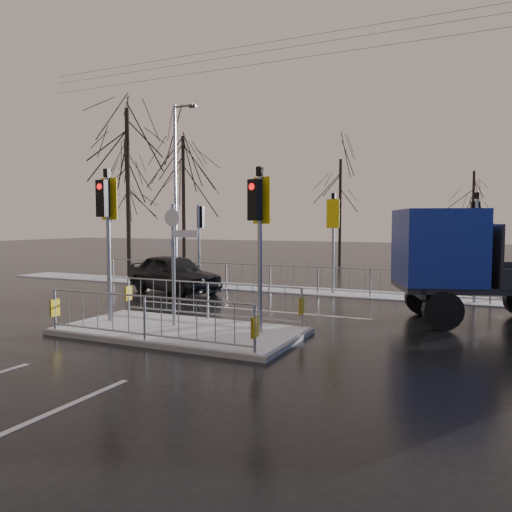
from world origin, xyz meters
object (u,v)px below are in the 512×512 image
at_px(traffic_island, 179,318).
at_px(flatbed_truck, 473,263).
at_px(car_far_lane, 174,273).
at_px(street_lamp_left, 176,185).

height_order(traffic_island, flatbed_truck, traffic_island).
relative_size(car_far_lane, flatbed_truck, 0.62).
bearing_deg(car_far_lane, street_lamp_left, 51.69).
relative_size(flatbed_truck, street_lamp_left, 0.87).
height_order(car_far_lane, flatbed_truck, flatbed_truck).
bearing_deg(traffic_island, street_lamp_left, 124.07).
xyz_separation_m(car_far_lane, street_lamp_left, (-2.12, 3.40, 3.74)).
bearing_deg(flatbed_truck, traffic_island, -145.19).
relative_size(traffic_island, flatbed_truck, 0.84).
xyz_separation_m(flatbed_truck, street_lamp_left, (-12.94, 4.96, 2.84)).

